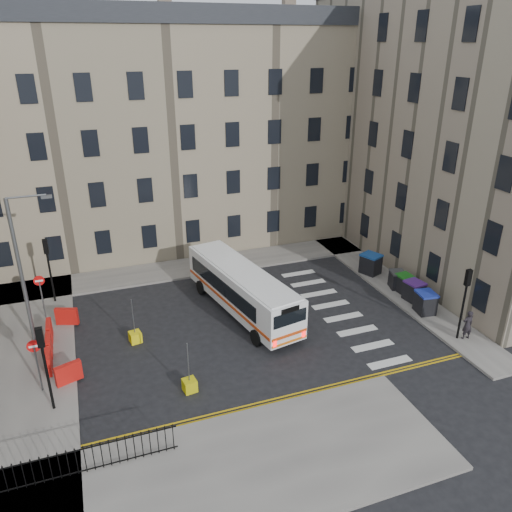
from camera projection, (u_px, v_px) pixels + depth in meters
ground at (273, 319)px, 29.25m from camera, size 120.00×120.00×0.00m
pavement_north at (147, 274)px, 34.75m from camera, size 36.00×3.20×0.15m
pavement_east at (369, 269)px, 35.49m from camera, size 2.40×26.00×0.15m
pavement_west at (14, 356)px, 25.68m from camera, size 6.00×22.00×0.15m
pavement_sw at (198, 482)px, 18.40m from camera, size 20.00×6.00×0.15m
terrace_north at (109, 134)px, 36.98m from camera, size 38.30×10.80×17.20m
corner_east at (495, 123)px, 35.70m from camera, size 17.80×24.30×19.20m
traffic_light_east at (465, 294)px, 26.07m from camera, size 0.28×0.22×4.10m
traffic_light_nw at (48, 261)px, 29.94m from camera, size 0.28×0.22×4.10m
traffic_light_sw at (44, 356)px, 20.89m from camera, size 0.28×0.22×4.10m
streetlamp at (21, 271)px, 25.17m from camera, size 0.50×0.22×8.14m
no_entry_north at (40, 288)px, 28.38m from camera, size 0.60×0.08×3.00m
no_entry_south at (36, 355)px, 22.34m from camera, size 0.60×0.08×3.00m
roadworks_barriers at (57, 344)px, 25.70m from camera, size 1.66×6.26×1.00m
iron_railings at (72, 463)px, 18.35m from camera, size 7.80×0.04×1.20m
bus at (242, 288)px, 29.49m from camera, size 4.16×10.26×2.72m
wheelie_bin_a at (425, 302)px, 29.46m from camera, size 1.19×1.32×1.31m
wheelie_bin_b at (414, 291)px, 30.87m from camera, size 1.15×1.27×1.25m
wheelie_bin_c at (404, 283)px, 31.92m from camera, size 0.97×1.10×1.16m
wheelie_bin_d at (397, 279)px, 32.45m from camera, size 1.16×1.25×1.15m
wheelie_bin_e at (371, 264)px, 34.44m from camera, size 1.52×1.60×1.40m
pedestrian at (468, 325)px, 26.78m from camera, size 0.64×0.44×1.69m
bollard_yellow at (135, 337)px, 26.95m from camera, size 0.70×0.70×0.60m
bollard_chevron at (190, 385)px, 23.18m from camera, size 0.68×0.68×0.60m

